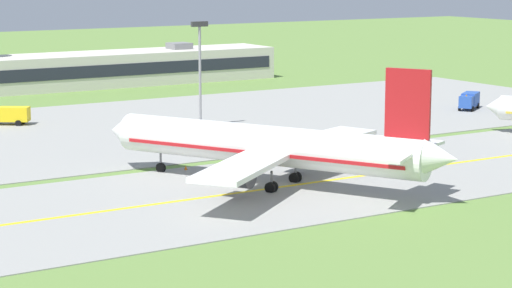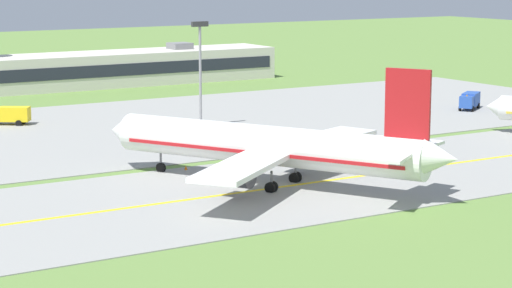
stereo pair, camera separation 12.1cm
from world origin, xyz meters
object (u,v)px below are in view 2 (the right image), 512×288
at_px(airplane_lead, 271,146).
at_px(service_truck_baggage, 470,100).
at_px(service_truck_fuel, 8,114).
at_px(apron_light_mast, 200,61).

distance_m(airplane_lead, service_truck_baggage, 62.83).
bearing_deg(service_truck_fuel, service_truck_baggage, -19.00).
xyz_separation_m(airplane_lead, service_truck_baggage, (55.36, 29.61, -2.60)).
height_order(airplane_lead, apron_light_mast, apron_light_mast).
height_order(service_truck_baggage, apron_light_mast, apron_light_mast).
bearing_deg(airplane_lead, service_truck_fuel, 101.25).
distance_m(airplane_lead, service_truck_fuel, 53.33).
relative_size(airplane_lead, apron_light_mast, 2.46).
height_order(airplane_lead, service_truck_fuel, airplane_lead).
distance_m(service_truck_baggage, apron_light_mast, 45.43).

